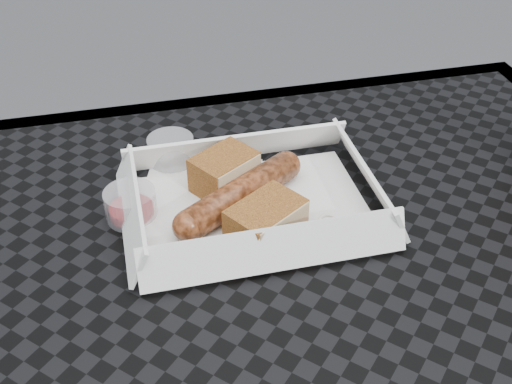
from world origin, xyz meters
TOP-DOWN VIEW (x-y plane):
  - food_tray at (-0.02, 0.16)m, footprint 0.22×0.15m
  - bratwurst at (-0.03, 0.16)m, footprint 0.14×0.10m
  - bread_near at (-0.04, 0.20)m, footprint 0.08×0.07m
  - bread_far at (-0.02, 0.12)m, footprint 0.08×0.07m
  - veg_garnish at (0.04, 0.11)m, footprint 0.03×0.03m
  - napkin at (-0.06, 0.20)m, footprint 0.15×0.15m
  - condiment_cup_sauce at (-0.14, 0.18)m, footprint 0.05×0.05m
  - condiment_cup_empty at (-0.09, 0.26)m, footprint 0.05×0.05m

SIDE VIEW (x-z plane):
  - napkin at x=-0.06m, z-range 0.74..0.75m
  - food_tray at x=-0.02m, z-range 0.74..0.75m
  - veg_garnish at x=0.04m, z-range 0.75..0.75m
  - condiment_cup_sauce at x=-0.14m, z-range 0.74..0.78m
  - condiment_cup_empty at x=-0.09m, z-range 0.74..0.78m
  - bratwurst at x=-0.03m, z-range 0.75..0.78m
  - bread_far at x=-0.02m, z-range 0.75..0.78m
  - bread_near at x=-0.04m, z-range 0.75..0.79m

